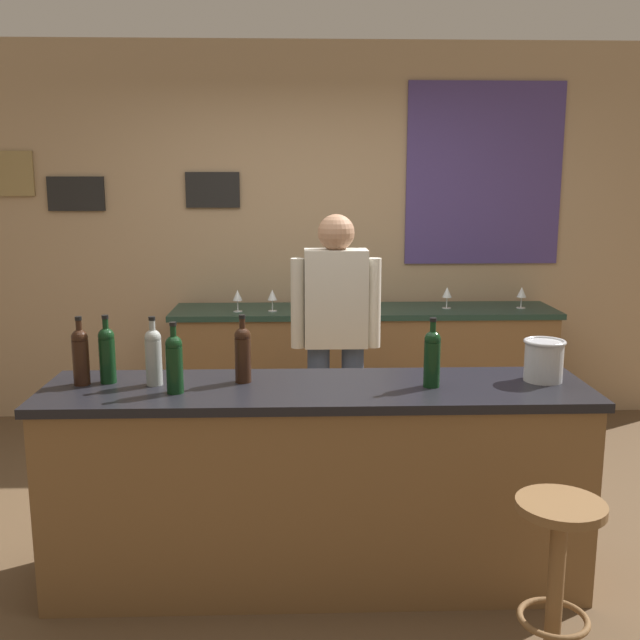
{
  "coord_description": "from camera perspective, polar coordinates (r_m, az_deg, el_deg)",
  "views": [
    {
      "loc": [
        -0.09,
        -3.47,
        1.81
      ],
      "look_at": [
        0.04,
        0.45,
        1.05
      ],
      "focal_mm": 40.75,
      "sensor_mm": 36.0,
      "label": 1
    }
  ],
  "objects": [
    {
      "name": "ground_plane",
      "position": [
        3.91,
        -0.41,
        -16.58
      ],
      "size": [
        10.0,
        10.0,
        0.0
      ],
      "primitive_type": "plane",
      "color": "brown"
    },
    {
      "name": "back_wall",
      "position": [
        5.51,
        -0.7,
        6.87
      ],
      "size": [
        6.0,
        0.09,
        2.8
      ],
      "color": "tan",
      "rests_on": "ground_plane"
    },
    {
      "name": "bar_counter",
      "position": [
        3.35,
        -0.25,
        -12.75
      ],
      "size": [
        2.4,
        0.6,
        0.92
      ],
      "color": "brown",
      "rests_on": "ground_plane"
    },
    {
      "name": "side_counter",
      "position": [
        5.32,
        3.44,
        -3.85
      ],
      "size": [
        2.74,
        0.56,
        0.9
      ],
      "color": "brown",
      "rests_on": "ground_plane"
    },
    {
      "name": "bartender",
      "position": [
        4.21,
        1.24,
        -1.0
      ],
      "size": [
        0.52,
        0.21,
        1.62
      ],
      "color": "#384766",
      "rests_on": "ground_plane"
    },
    {
      "name": "bar_stool",
      "position": [
        2.9,
        18.14,
        -17.37
      ],
      "size": [
        0.32,
        0.32,
        0.68
      ],
      "color": "brown",
      "rests_on": "ground_plane"
    },
    {
      "name": "wine_bottle_a",
      "position": [
        3.35,
        -18.29,
        -2.59
      ],
      "size": [
        0.07,
        0.07,
        0.31
      ],
      "color": "black",
      "rests_on": "bar_counter"
    },
    {
      "name": "wine_bottle_b",
      "position": [
        3.35,
        -16.38,
        -2.49
      ],
      "size": [
        0.07,
        0.07,
        0.31
      ],
      "color": "black",
      "rests_on": "bar_counter"
    },
    {
      "name": "wine_bottle_c",
      "position": [
        3.26,
        -12.95,
        -2.67
      ],
      "size": [
        0.07,
        0.07,
        0.31
      ],
      "color": "#999E99",
      "rests_on": "bar_counter"
    },
    {
      "name": "wine_bottle_d",
      "position": [
        3.12,
        -11.37,
        -3.22
      ],
      "size": [
        0.07,
        0.07,
        0.31
      ],
      "color": "black",
      "rests_on": "bar_counter"
    },
    {
      "name": "wine_bottle_e",
      "position": [
        3.24,
        -6.08,
        -2.54
      ],
      "size": [
        0.07,
        0.07,
        0.31
      ],
      "color": "black",
      "rests_on": "bar_counter"
    },
    {
      "name": "wine_bottle_f",
      "position": [
        3.19,
        8.8,
        -2.83
      ],
      "size": [
        0.07,
        0.07,
        0.31
      ],
      "color": "black",
      "rests_on": "bar_counter"
    },
    {
      "name": "ice_bucket",
      "position": [
        3.4,
        17.17,
        -2.98
      ],
      "size": [
        0.19,
        0.19,
        0.19
      ],
      "color": "#B7BABF",
      "rests_on": "bar_counter"
    },
    {
      "name": "wine_glass_a",
      "position": [
        5.1,
        -6.49,
        1.88
      ],
      "size": [
        0.07,
        0.07,
        0.16
      ],
      "color": "silver",
      "rests_on": "side_counter"
    },
    {
      "name": "wine_glass_b",
      "position": [
        5.09,
        -3.77,
        1.92
      ],
      "size": [
        0.07,
        0.07,
        0.16
      ],
      "color": "silver",
      "rests_on": "side_counter"
    },
    {
      "name": "wine_glass_c",
      "position": [
        5.24,
        3.31,
        2.18
      ],
      "size": [
        0.07,
        0.07,
        0.16
      ],
      "color": "silver",
      "rests_on": "side_counter"
    },
    {
      "name": "wine_glass_d",
      "position": [
        5.28,
        9.95,
        2.09
      ],
      "size": [
        0.07,
        0.07,
        0.16
      ],
      "color": "silver",
      "rests_on": "side_counter"
    },
    {
      "name": "wine_glass_e",
      "position": [
        5.4,
        15.55,
        2.05
      ],
      "size": [
        0.07,
        0.07,
        0.16
      ],
      "color": "silver",
      "rests_on": "side_counter"
    },
    {
      "name": "coffee_mug",
      "position": [
        5.19,
        0.4,
        1.4
      ],
      "size": [
        0.12,
        0.08,
        0.09
      ],
      "color": "#B2332D",
      "rests_on": "side_counter"
    }
  ]
}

